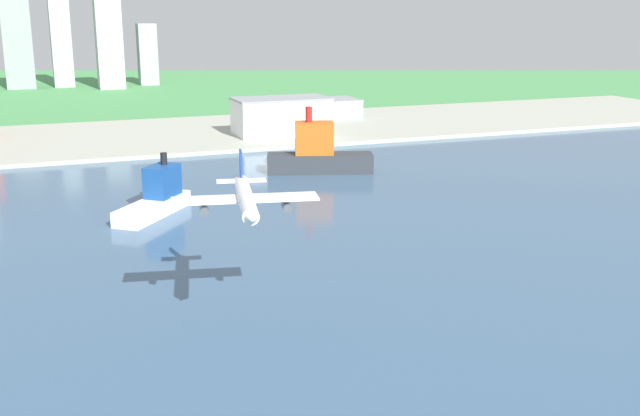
{
  "coord_description": "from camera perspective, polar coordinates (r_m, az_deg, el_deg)",
  "views": [
    {
      "loc": [
        -76.58,
        6.55,
        79.95
      ],
      "look_at": [
        -10.56,
        177.84,
        31.72
      ],
      "focal_mm": 43.05,
      "sensor_mm": 36.0,
      "label": 1
    }
  ],
  "objects": [
    {
      "name": "distant_skyline",
      "position": [
        822.55,
        -20.81,
        12.12
      ],
      "size": [
        226.64,
        62.28,
        151.42
      ],
      "color": "gray",
      "rests_on": "ground"
    },
    {
      "name": "ground_plane",
      "position": [
        313.64,
        -6.24,
        -0.14
      ],
      "size": [
        2400.0,
        2400.0,
        0.0
      ],
      "primitive_type": "plane",
      "color": "#478F4F"
    },
    {
      "name": "warehouse_annex",
      "position": [
        559.63,
        0.4,
        7.44
      ],
      "size": [
        46.9,
        31.87,
        12.99
      ],
      "color": "#99BCD1",
      "rests_on": "industrial_pier"
    },
    {
      "name": "warehouse_main",
      "position": [
        482.82,
        -2.89,
        6.85
      ],
      "size": [
        58.82,
        31.13,
        22.91
      ],
      "color": "white",
      "rests_on": "industrial_pier"
    },
    {
      "name": "airplane_landing",
      "position": [
        184.93,
        -5.55,
        0.68
      ],
      "size": [
        36.45,
        40.02,
        12.57
      ],
      "color": "white"
    },
    {
      "name": "ferry_boat",
      "position": [
        310.7,
        -12.05,
        0.78
      ],
      "size": [
        35.4,
        39.65,
        23.38
      ],
      "color": "white",
      "rests_on": "water_bay"
    },
    {
      "name": "water_bay",
      "position": [
        258.35,
        -2.78,
        -3.31
      ],
      "size": [
        840.0,
        360.0,
        0.15
      ],
      "primitive_type": "cube",
      "color": "#385675",
      "rests_on": "ground"
    },
    {
      "name": "container_barge",
      "position": [
        380.6,
        -0.16,
        4.02
      ],
      "size": [
        53.87,
        29.52,
        32.7
      ],
      "color": "#2D3338",
      "rests_on": "water_bay"
    },
    {
      "name": "industrial_pier",
      "position": [
        495.76,
        -11.97,
        5.27
      ],
      "size": [
        840.0,
        140.0,
        2.5
      ],
      "primitive_type": "cube",
      "color": "#A2A494",
      "rests_on": "ground"
    }
  ]
}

